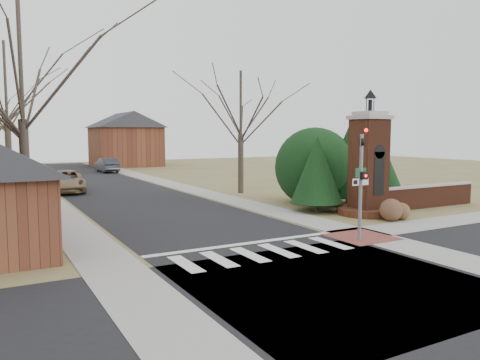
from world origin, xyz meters
TOP-DOWN VIEW (x-y plane):
  - ground at (0.00, 0.00)m, footprint 120.00×120.00m
  - main_street at (0.00, 22.00)m, footprint 8.00×70.00m
  - cross_street at (0.00, -3.00)m, footprint 120.00×8.00m
  - crosswalk_zone at (0.00, 0.80)m, footprint 8.00×2.20m
  - stop_bar at (0.00, 2.30)m, footprint 8.00×0.35m
  - sidewalk_right_main at (5.20, 22.00)m, footprint 2.00×60.00m
  - sidewalk_left at (-5.20, 22.00)m, footprint 2.00×60.00m
  - curb_apron at (4.80, 1.00)m, footprint 2.40×2.40m
  - traffic_signal_pole at (4.30, 0.57)m, footprint 0.28×0.41m
  - sign_post at (5.59, 1.99)m, footprint 0.90×0.07m
  - brick_gate_monument at (9.00, 4.99)m, footprint 3.20×3.20m
  - brick_garden_wall at (13.50, 5.00)m, footprint 7.50×0.50m
  - house_distant_right at (7.99, 47.99)m, footprint 8.80×8.80m
  - evergreen_near at (7.20, 7.00)m, footprint 2.80×2.80m
  - evergreen_mid at (10.50, 8.20)m, footprint 3.40×3.40m
  - evergreen_far at (12.50, 7.20)m, footprint 2.40×2.40m
  - evergreen_mass at (9.00, 9.50)m, footprint 4.80×4.80m
  - bare_tree_0 at (-7.00, 9.00)m, footprint 8.05×8.05m
  - bare_tree_1 at (-7.00, 22.00)m, footprint 8.40×8.40m
  - bare_tree_3 at (7.50, 16.00)m, footprint 7.00×7.00m
  - pickup_truck at (-3.40, 22.55)m, footprint 3.21×5.90m
  - distant_car at (3.40, 38.85)m, footprint 1.76×4.76m
  - dry_shrub_left at (8.60, 3.00)m, footprint 1.09×1.09m
  - dry_shrub_right at (9.30, 3.00)m, footprint 0.84×0.84m

SIDE VIEW (x-z plane):
  - ground at x=0.00m, z-range 0.00..0.00m
  - main_street at x=0.00m, z-range 0.00..0.01m
  - cross_street at x=0.00m, z-range 0.00..0.01m
  - crosswalk_zone at x=0.00m, z-range 0.00..0.02m
  - stop_bar at x=0.00m, z-range 0.00..0.02m
  - sidewalk_right_main at x=5.20m, z-range 0.00..0.02m
  - sidewalk_left at x=-5.20m, z-range 0.00..0.02m
  - curb_apron at x=4.80m, z-range 0.00..0.02m
  - dry_shrub_right at x=9.30m, z-range 0.00..0.84m
  - dry_shrub_left at x=8.60m, z-range 0.00..1.09m
  - brick_garden_wall at x=13.50m, z-range 0.01..1.31m
  - distant_car at x=3.40m, z-range 0.00..1.56m
  - pickup_truck at x=-3.40m, z-range 0.00..1.57m
  - evergreen_far at x=12.50m, z-range 0.25..3.55m
  - sign_post at x=5.59m, z-range 0.57..3.32m
  - brick_gate_monument at x=9.00m, z-range -1.07..5.40m
  - evergreen_near at x=7.20m, z-range 0.25..4.35m
  - evergreen_mass at x=9.00m, z-range 0.00..4.80m
  - traffic_signal_pole at x=4.30m, z-range 0.34..4.84m
  - evergreen_mid at x=10.50m, z-range 0.25..4.95m
  - house_distant_right at x=7.99m, z-range 0.00..7.30m
  - bare_tree_3 at x=7.50m, z-range 1.84..11.54m
  - bare_tree_0 at x=-7.00m, z-range 2.12..13.27m
  - bare_tree_1 at x=-7.00m, z-range 2.21..13.85m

